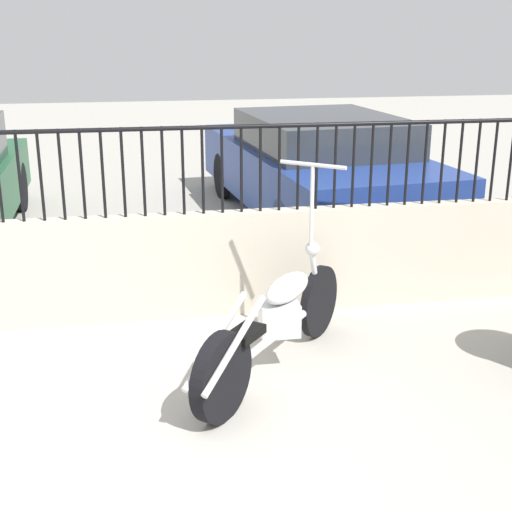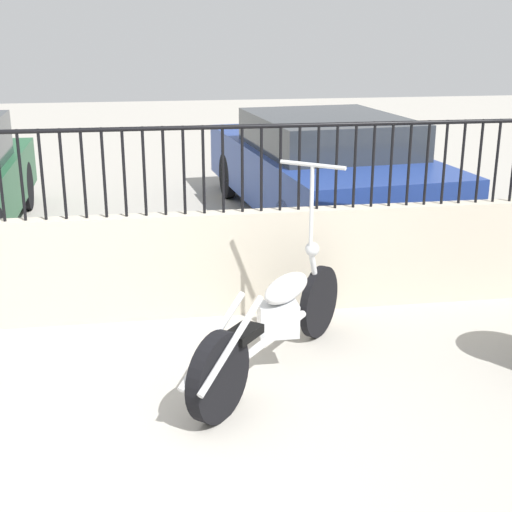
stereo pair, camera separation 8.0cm
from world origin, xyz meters
TOP-DOWN VIEW (x-y plane):
  - ground_plane at (0.00, 0.00)m, footprint 40.00×40.00m
  - low_wall at (0.00, 2.26)m, footprint 10.50×0.18m
  - fence_railing at (-0.00, 2.26)m, footprint 10.50×0.04m
  - motorcycle_white at (0.89, 1.04)m, footprint 1.40×1.67m
  - car_blue at (2.27, 5.11)m, footprint 2.33×4.76m

SIDE VIEW (x-z plane):
  - ground_plane at x=0.00m, z-range 0.00..0.00m
  - motorcycle_white at x=0.89m, z-range -0.33..1.11m
  - low_wall at x=0.00m, z-range 0.00..0.89m
  - car_blue at x=2.27m, z-range 0.02..1.35m
  - fence_railing at x=0.00m, z-range 1.01..1.73m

